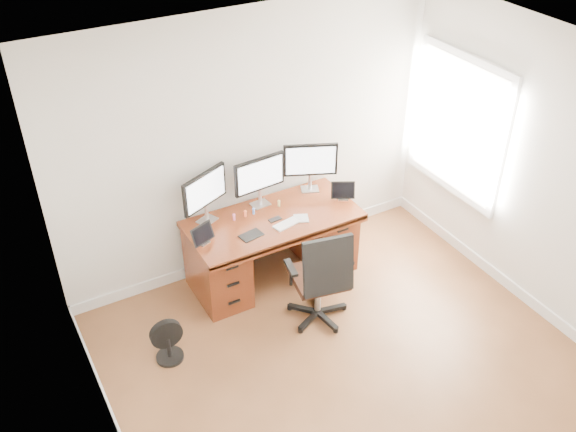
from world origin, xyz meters
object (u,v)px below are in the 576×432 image
desk (272,245)px  floor_fan (168,341)px  monitor_center (260,176)px  keyboard (286,224)px  office_chair (320,291)px

desk → floor_fan: 1.48m
desk → monitor_center: 0.72m
desk → floor_fan: desk is taller
monitor_center → keyboard: bearing=-87.6°
floor_fan → office_chair: bearing=-6.2°
desk → floor_fan: size_ratio=3.98×
office_chair → monitor_center: 1.27m
floor_fan → keyboard: bearing=17.6°
floor_fan → keyboard: (1.40, 0.37, 0.55)m
office_chair → floor_fan: 1.45m
monitor_center → floor_fan: bearing=-153.9°
office_chair → keyboard: 0.72m
floor_fan → monitor_center: monitor_center is taller
desk → office_chair: size_ratio=1.61×
desk → keyboard: 0.41m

